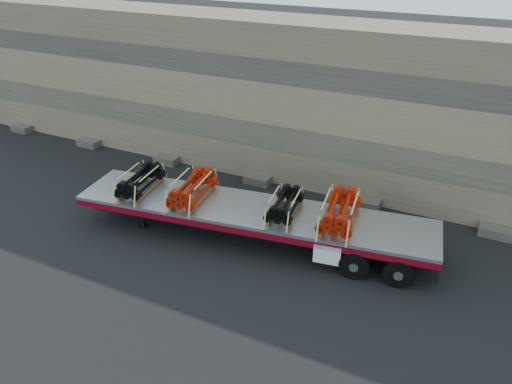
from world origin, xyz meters
TOP-DOWN VIEW (x-y plane):
  - ground at (0.00, 0.00)m, footprint 120.00×120.00m
  - rock_wall at (0.00, 6.50)m, footprint 44.00×3.00m
  - trailer at (-1.19, 0.45)m, footprint 13.44×4.30m
  - bundle_front at (-5.67, -0.16)m, footprint 1.34×2.26m
  - bundle_midfront at (-3.50, 0.13)m, footprint 1.44×2.42m
  - bundle_midrear at (0.04, 0.62)m, footprint 1.23×2.06m
  - bundle_rear at (1.96, 0.88)m, footprint 1.50×2.51m

SIDE VIEW (x-z plane):
  - ground at x=0.00m, z-range 0.00..0.00m
  - trailer at x=-1.19m, z-range 0.00..1.32m
  - bundle_midrear at x=0.04m, z-range 1.32..2.01m
  - bundle_front at x=-5.67m, z-range 1.32..2.08m
  - bundle_midfront at x=-3.50m, z-range 1.32..2.13m
  - bundle_rear at x=1.96m, z-range 1.32..2.16m
  - rock_wall at x=0.00m, z-range 0.00..7.00m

